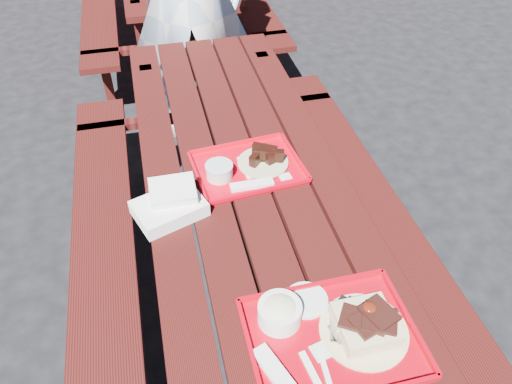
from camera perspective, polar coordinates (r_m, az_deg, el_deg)
ground at (r=2.40m, az=-0.86°, el=-12.30°), size 60.00×60.00×0.00m
picnic_table_near at (r=1.97m, az=-1.02°, el=-2.77°), size 1.41×2.40×0.75m
near_tray at (r=1.40m, az=8.44°, el=-15.01°), size 0.46×0.39×0.14m
far_tray at (r=1.87m, az=-1.11°, el=2.87°), size 0.42×0.34×0.07m
white_cloth at (r=1.72m, az=-9.77°, el=-1.30°), size 0.27×0.23×0.09m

